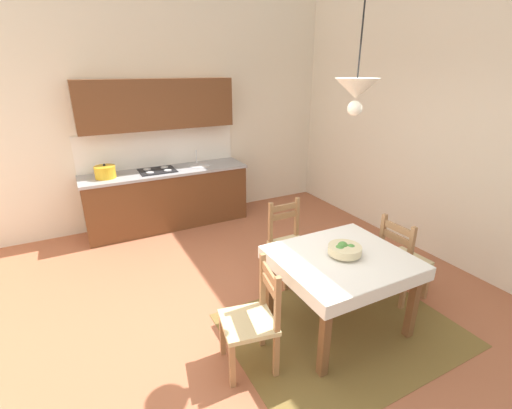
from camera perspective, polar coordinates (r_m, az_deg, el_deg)
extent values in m
cube|color=#A86042|center=(3.84, -1.79, -17.78)|extent=(6.15, 6.36, 0.10)
cube|color=silver|center=(5.79, -15.59, 17.90)|extent=(6.15, 0.12, 4.22)
cube|color=silver|center=(4.93, 30.27, 15.48)|extent=(0.12, 6.36, 4.22)
cube|color=brown|center=(3.73, 13.56, -18.76)|extent=(2.10, 1.60, 0.01)
cube|color=brown|center=(5.74, -13.76, 0.83)|extent=(2.41, 0.60, 0.86)
cube|color=#9E9EA3|center=(5.60, -14.13, 5.12)|extent=(2.44, 0.63, 0.04)
cube|color=white|center=(5.82, -15.15, 8.62)|extent=(2.41, 0.01, 0.55)
cube|color=brown|center=(5.56, -15.42, 15.11)|extent=(2.21, 0.34, 0.70)
cube|color=black|center=(5.64, -12.73, -3.68)|extent=(2.37, 0.02, 0.09)
cylinder|color=silver|center=(5.75, -8.93, 6.07)|extent=(0.34, 0.34, 0.02)
cylinder|color=silver|center=(5.85, -9.45, 7.46)|extent=(0.02, 0.02, 0.22)
cube|color=black|center=(5.58, -15.38, 5.22)|extent=(0.52, 0.42, 0.01)
cylinder|color=silver|center=(5.45, -16.48, 4.89)|extent=(0.11, 0.11, 0.01)
cylinder|color=silver|center=(5.51, -13.84, 5.29)|extent=(0.11, 0.11, 0.01)
cylinder|color=silver|center=(5.64, -16.91, 5.37)|extent=(0.11, 0.11, 0.01)
cylinder|color=silver|center=(5.69, -14.35, 5.76)|extent=(0.11, 0.11, 0.01)
cylinder|color=gold|center=(5.44, -22.81, 4.68)|extent=(0.28, 0.28, 0.15)
cylinder|color=gold|center=(5.42, -22.94, 5.54)|extent=(0.29, 0.29, 0.02)
sphere|color=black|center=(5.41, -22.98, 5.80)|extent=(0.04, 0.04, 0.04)
cube|color=brown|center=(3.38, 13.52, -8.20)|extent=(1.12, 0.99, 0.02)
cube|color=brown|center=(3.06, 10.83, -20.14)|extent=(0.07, 0.07, 0.73)
cube|color=brown|center=(3.65, 23.66, -14.10)|extent=(0.07, 0.07, 0.73)
cube|color=brown|center=(3.62, 2.33, -12.36)|extent=(0.07, 0.07, 0.73)
cube|color=brown|center=(4.13, 14.52, -8.52)|extent=(0.07, 0.07, 0.73)
cube|color=white|center=(3.37, 13.53, -8.01)|extent=(1.18, 1.05, 0.00)
cube|color=white|center=(3.09, 19.78, -12.98)|extent=(1.17, 0.02, 0.12)
cube|color=white|center=(3.76, 8.34, -5.51)|extent=(1.17, 0.02, 0.12)
cube|color=white|center=(3.10, 4.94, -11.63)|extent=(0.01, 1.04, 0.12)
cube|color=white|center=(3.78, 20.30, -6.56)|extent=(0.01, 1.04, 0.12)
cube|color=#D1BC89|center=(4.18, 5.67, -6.52)|extent=(0.42, 0.42, 0.04)
cube|color=#A3754C|center=(4.25, 8.96, -9.63)|extent=(0.04, 0.04, 0.41)
cube|color=#A3754C|center=(4.07, 4.79, -10.92)|extent=(0.04, 0.04, 0.41)
cube|color=#A3754C|center=(4.39, 6.38, -4.63)|extent=(0.04, 0.04, 0.93)
cube|color=#A3754C|center=(4.21, 2.29, -5.64)|extent=(0.04, 0.04, 0.93)
cube|color=#A3754C|center=(4.14, 4.52, -0.43)|extent=(0.32, 0.02, 0.07)
cube|color=#A3754C|center=(4.18, 4.48, -1.77)|extent=(0.32, 0.02, 0.07)
cube|color=#D1BC89|center=(3.05, -1.26, -18.20)|extent=(0.49, 0.49, 0.04)
cube|color=#A3754C|center=(3.04, -3.79, -24.15)|extent=(0.05, 0.05, 0.41)
cube|color=#A3754C|center=(3.30, -5.35, -19.84)|extent=(0.05, 0.05, 0.41)
cube|color=#A3754C|center=(2.94, 3.33, -19.12)|extent=(0.05, 0.05, 0.93)
cube|color=#A3754C|center=(3.20, 1.03, -15.16)|extent=(0.05, 0.05, 0.93)
cube|color=#A3754C|center=(2.85, 2.22, -11.06)|extent=(0.08, 0.32, 0.07)
cube|color=#A3754C|center=(2.91, 2.19, -12.82)|extent=(0.08, 0.32, 0.07)
cube|color=#D1BC89|center=(4.18, 22.47, -8.17)|extent=(0.43, 0.43, 0.04)
cube|color=#A3754C|center=(4.51, 21.77, -9.14)|extent=(0.05, 0.05, 0.41)
cube|color=#A3754C|center=(4.33, 25.44, -11.04)|extent=(0.05, 0.05, 0.41)
cube|color=#A3754C|center=(4.13, 19.02, -7.46)|extent=(0.05, 0.05, 0.93)
cube|color=#A3754C|center=(3.94, 22.88, -9.49)|extent=(0.05, 0.05, 0.93)
cube|color=#A3754C|center=(3.87, 21.62, -3.55)|extent=(0.03, 0.32, 0.07)
cube|color=#A3754C|center=(3.91, 21.41, -4.96)|extent=(0.03, 0.32, 0.07)
cylinder|color=beige|center=(3.38, 13.83, -7.67)|extent=(0.17, 0.17, 0.02)
cylinder|color=beige|center=(3.36, 13.90, -6.97)|extent=(0.30, 0.30, 0.07)
sphere|color=#4C8E3D|center=(3.33, 13.15, -6.95)|extent=(0.09, 0.09, 0.09)
sphere|color=#4C8E3D|center=(3.38, 14.84, -6.77)|extent=(0.08, 0.08, 0.08)
sphere|color=#4C8E3D|center=(3.37, 13.59, -6.54)|extent=(0.10, 0.10, 0.10)
cylinder|color=black|center=(2.81, 16.37, 23.94)|extent=(0.01, 0.01, 0.57)
cone|color=silver|center=(2.80, 15.67, 17.33)|extent=(0.32, 0.32, 0.14)
sphere|color=white|center=(2.82, 15.38, 14.50)|extent=(0.11, 0.11, 0.11)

